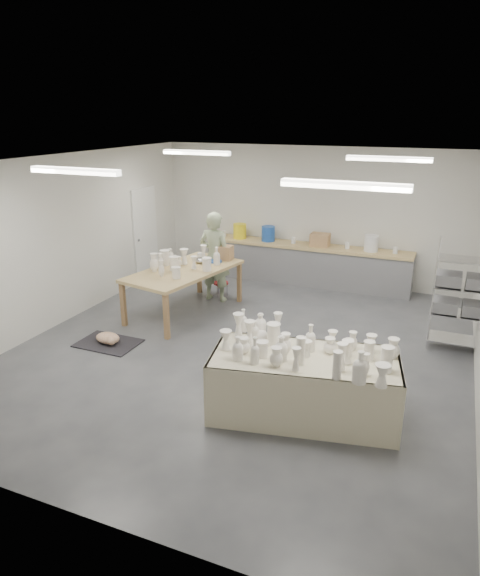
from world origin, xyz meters
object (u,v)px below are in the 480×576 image
at_px(drying_table, 304,382).
at_px(potter, 215,257).
at_px(red_stool, 221,284).
at_px(work_table, 187,268).

xyz_separation_m(drying_table, potter, (-2.85, 3.40, 0.47)).
relative_size(drying_table, red_stool, 6.16).
relative_size(work_table, red_stool, 6.24).
relative_size(drying_table, work_table, 0.99).
bearing_deg(work_table, red_stool, 89.77).
xyz_separation_m(drying_table, red_stool, (-2.85, 3.67, -0.19)).
height_order(drying_table, potter, potter).
relative_size(drying_table, potter, 1.36).
bearing_deg(drying_table, work_table, 128.38).
xyz_separation_m(work_table, red_stool, (0.21, 1.06, -0.62)).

